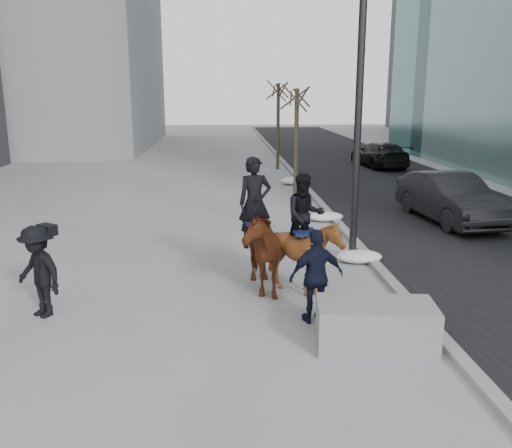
{
  "coord_description": "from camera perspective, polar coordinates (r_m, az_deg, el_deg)",
  "views": [
    {
      "loc": [
        -0.7,
        -9.53,
        4.14
      ],
      "look_at": [
        0.0,
        1.2,
        1.5
      ],
      "focal_mm": 38.0,
      "sensor_mm": 36.0,
      "label": 1
    }
  ],
  "objects": [
    {
      "name": "ground",
      "position": [
        10.41,
        0.43,
        -9.63
      ],
      "size": [
        120.0,
        120.0,
        0.0
      ],
      "primitive_type": "plane",
      "color": "gray",
      "rests_on": "ground"
    },
    {
      "name": "road",
      "position": [
        21.39,
        17.46,
        2.02
      ],
      "size": [
        8.0,
        90.0,
        0.01
      ],
      "primitive_type": "cube",
      "color": "black",
      "rests_on": "ground"
    },
    {
      "name": "curb",
      "position": [
        20.29,
        6.86,
        2.1
      ],
      "size": [
        0.25,
        90.0,
        0.12
      ],
      "primitive_type": "cube",
      "color": "gray",
      "rests_on": "ground"
    },
    {
      "name": "planter",
      "position": [
        9.29,
        12.48,
        -10.4
      ],
      "size": [
        2.02,
        1.17,
        0.77
      ],
      "primitive_type": "cube",
      "rotation": [
        0.0,
        0.0,
        -0.11
      ],
      "color": "gray",
      "rests_on": "ground"
    },
    {
      "name": "car_near",
      "position": [
        18.62,
        19.75,
        2.62
      ],
      "size": [
        2.13,
        4.92,
        1.58
      ],
      "primitive_type": "imported",
      "rotation": [
        0.0,
        0.0,
        0.1
      ],
      "color": "black",
      "rests_on": "ground"
    },
    {
      "name": "car_far",
      "position": [
        31.31,
        12.87,
        7.15
      ],
      "size": [
        2.51,
        5.01,
        1.4
      ],
      "primitive_type": "imported",
      "rotation": [
        0.0,
        0.0,
        3.26
      ],
      "color": "black",
      "rests_on": "ground"
    },
    {
      "name": "tree_near",
      "position": [
        22.48,
        4.27,
        9.24
      ],
      "size": [
        1.2,
        1.2,
        4.73
      ],
      "primitive_type": null,
      "color": "#3C3123",
      "rests_on": "ground"
    },
    {
      "name": "tree_far",
      "position": [
        29.56,
        2.34,
        10.68
      ],
      "size": [
        1.2,
        1.2,
        5.06
      ],
      "primitive_type": null,
      "color": "#372B20",
      "rests_on": "ground"
    },
    {
      "name": "mounted_left",
      "position": [
        11.46,
        -0.08,
        -1.84
      ],
      "size": [
        1.33,
        2.32,
        2.83
      ],
      "color": "#4E240F",
      "rests_on": "ground"
    },
    {
      "name": "mounted_right",
      "position": [
        11.26,
        5.16,
        -2.39
      ],
      "size": [
        1.42,
        1.57,
        2.52
      ],
      "color": "#4E2E0F",
      "rests_on": "ground"
    },
    {
      "name": "feeder",
      "position": [
        9.92,
        6.38,
        -5.49
      ],
      "size": [
        1.1,
        0.96,
        1.75
      ],
      "color": "black",
      "rests_on": "ground"
    },
    {
      "name": "camera_crew",
      "position": [
        10.88,
        -21.92,
        -4.64
      ],
      "size": [
        1.29,
        1.21,
        1.75
      ],
      "color": "black",
      "rests_on": "ground"
    },
    {
      "name": "lamppost",
      "position": [
        13.42,
        11.01,
        17.21
      ],
      "size": [
        0.25,
        0.8,
        9.09
      ],
      "color": "black",
      "rests_on": "ground"
    },
    {
      "name": "snow_piles",
      "position": [
        20.01,
        6.14,
        2.25
      ],
      "size": [
        1.39,
        12.37,
        0.35
      ],
      "color": "white",
      "rests_on": "ground"
    }
  ]
}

